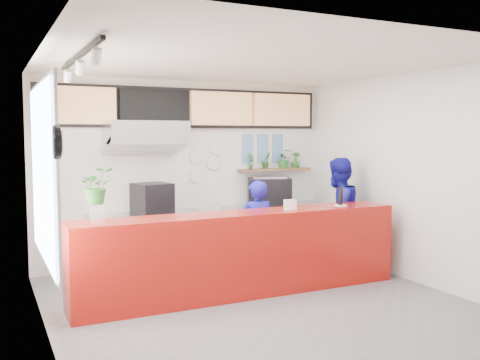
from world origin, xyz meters
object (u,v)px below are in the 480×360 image
object	(u,v)px
pepper_mill	(341,196)
panini_oven	(152,198)
staff_right	(338,213)
service_counter	(243,254)
staff_center	(256,231)
espresso_machine	(269,192)

from	to	relation	value
pepper_mill	panini_oven	bearing A→B (deg)	140.94
staff_right	service_counter	bearing A→B (deg)	0.03
panini_oven	staff_center	xyz separation A→B (m)	(1.14, -1.34, -0.40)
service_counter	espresso_machine	world-z (taller)	espresso_machine
service_counter	staff_right	size ratio (longest dim) A/B	2.56
espresso_machine	panini_oven	bearing A→B (deg)	-156.08
staff_center	staff_right	size ratio (longest dim) A/B	0.84
espresso_machine	staff_right	size ratio (longest dim) A/B	0.42
panini_oven	staff_center	bearing A→B (deg)	-62.25
panini_oven	espresso_machine	xyz separation A→B (m)	(2.08, 0.00, 0.00)
espresso_machine	staff_right	world-z (taller)	staff_right
service_counter	staff_right	xyz separation A→B (m)	(1.99, 0.65, 0.33)
staff_center	pepper_mill	distance (m)	1.31
service_counter	panini_oven	bearing A→B (deg)	111.19
staff_center	staff_right	bearing A→B (deg)	-164.20
service_counter	espresso_machine	size ratio (longest dim) A/B	6.15
service_counter	staff_center	distance (m)	0.66
espresso_machine	staff_right	distance (m)	1.33
staff_center	espresso_machine	bearing A→B (deg)	-116.19
service_counter	espresso_machine	bearing A→B (deg)	52.52
service_counter	pepper_mill	size ratio (longest dim) A/B	17.20
panini_oven	pepper_mill	world-z (taller)	pepper_mill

